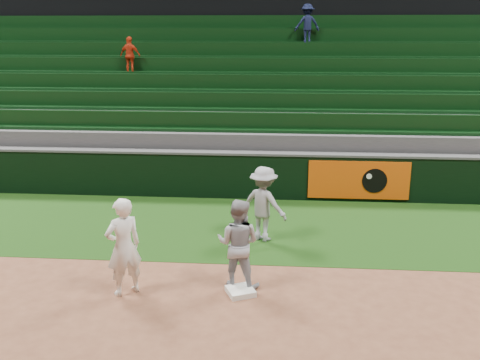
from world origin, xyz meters
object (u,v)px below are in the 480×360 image
(first_baseman, at_px, (124,247))
(base_coach, at_px, (264,204))
(first_base, at_px, (241,291))
(baserunner, at_px, (238,244))

(first_baseman, height_order, base_coach, first_baseman)
(first_base, height_order, baserunner, baserunner)
(first_base, relative_size, first_baseman, 0.25)
(first_base, bearing_deg, base_coach, 83.19)
(first_baseman, distance_m, base_coach, 3.44)
(first_base, distance_m, base_coach, 2.60)
(baserunner, bearing_deg, first_base, 114.97)
(first_base, xyz_separation_m, base_coach, (0.30, 2.47, 0.76))
(first_base, relative_size, baserunner, 0.27)
(first_base, distance_m, first_baseman, 2.12)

